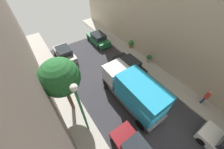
{
  "coord_description": "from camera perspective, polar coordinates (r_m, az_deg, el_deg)",
  "views": [
    {
      "loc": [
        -5.27,
        -1.17,
        10.78
      ],
      "look_at": [
        0.3,
        6.73,
        0.5
      ],
      "focal_mm": 20.34,
      "sensor_mm": 36.0,
      "label": 1
    }
  ],
  "objects": [
    {
      "name": "lamp_post",
      "position": [
        8.19,
        -14.15,
        -13.18
      ],
      "size": [
        0.44,
        0.44,
        5.68
      ],
      "color": "#26723F",
      "rests_on": "sidewalk_left"
    },
    {
      "name": "delivery_truck",
      "position": [
        11.25,
        9.64,
        -7.27
      ],
      "size": [
        2.26,
        6.6,
        3.38
      ],
      "color": "#4C4C51",
      "rests_on": "ground"
    },
    {
      "name": "parked_car_right_3",
      "position": [
        15.02,
        7.8,
        4.16
      ],
      "size": [
        1.78,
        4.2,
        1.57
      ],
      "color": "black",
      "rests_on": "ground"
    },
    {
      "name": "pedestrian",
      "position": [
        14.41,
        36.71,
        -7.99
      ],
      "size": [
        0.4,
        0.36,
        1.72
      ],
      "color": "#2D334C",
      "rests_on": "sidewalk_right"
    },
    {
      "name": "street_tree_0",
      "position": [
        9.49,
        -22.26,
        -1.3
      ],
      "size": [
        2.84,
        2.84,
        5.54
      ],
      "color": "brown",
      "rests_on": "sidewalk_left"
    },
    {
      "name": "parked_car_left_3",
      "position": [
        17.66,
        -20.53,
        8.77
      ],
      "size": [
        1.78,
        4.2,
        1.57
      ],
      "color": "gray",
      "rests_on": "ground"
    },
    {
      "name": "sidewalk_right",
      "position": [
        14.88,
        31.7,
        -9.0
      ],
      "size": [
        2.0,
        44.0,
        0.15
      ],
      "primitive_type": "cube",
      "color": "#A8A399",
      "rests_on": "ground"
    },
    {
      "name": "potted_plant_1",
      "position": [
        16.64,
        16.23,
        7.09
      ],
      "size": [
        0.59,
        0.59,
        0.94
      ],
      "color": "#B2A899",
      "rests_on": "sidewalk_right"
    },
    {
      "name": "ground",
      "position": [
        12.06,
        18.95,
        -21.79
      ],
      "size": [
        32.0,
        32.0,
        0.0
      ],
      "primitive_type": "plane",
      "color": "#2D2D33"
    },
    {
      "name": "potted_plant_0",
      "position": [
        16.84,
        -28.06,
        2.91
      ],
      "size": [
        0.38,
        0.38,
        0.76
      ],
      "color": "slate",
      "rests_on": "sidewalk_left"
    },
    {
      "name": "parked_car_right_4",
      "position": [
        19.63,
        -6.18,
        15.65
      ],
      "size": [
        1.78,
        4.2,
        1.57
      ],
      "color": "#1E6638",
      "rests_on": "ground"
    },
    {
      "name": "potted_plant_3",
      "position": [
        18.59,
        8.5,
        13.62
      ],
      "size": [
        0.73,
        0.73,
        1.09
      ],
      "color": "brown",
      "rests_on": "sidewalk_right"
    }
  ]
}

